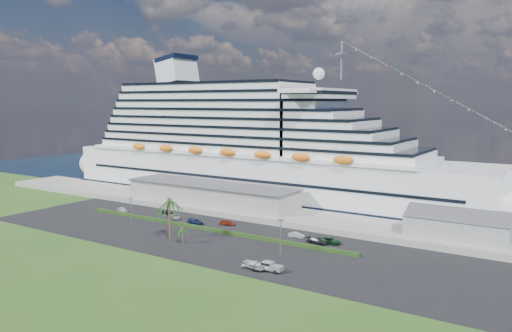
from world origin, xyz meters
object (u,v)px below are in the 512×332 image
Objects in this scene: parked_car_3 at (195,222)px; cruise_ship at (259,152)px; pickup_truck at (270,266)px; boat_trailer at (254,264)px.

cruise_ship is at bearing 16.47° from parked_car_3.
parked_car_3 is 44.55m from pickup_truck.
pickup_truck is (45.35, -66.86, -15.52)m from cruise_ship.
parked_car_3 is 0.96× the size of pickup_truck.
cruise_ship reaches higher than parked_car_3.
boat_trailer reaches higher than parked_car_3.
pickup_truck is (38.45, -22.50, 0.29)m from parked_car_3.
cruise_ship is 82.26m from pickup_truck.
pickup_truck reaches higher than parked_car_3.
parked_car_3 is at bearing 149.67° from pickup_truck.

